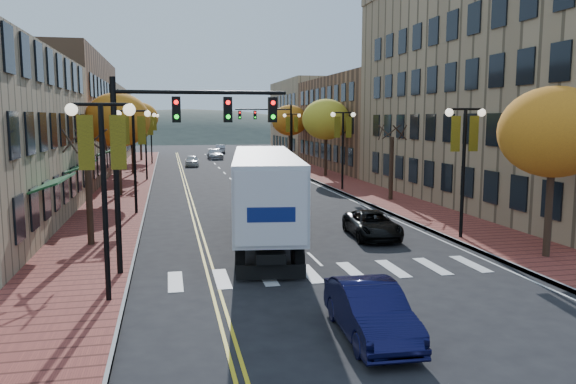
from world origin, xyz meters
TOP-DOWN VIEW (x-y plane):
  - ground at (0.00, 0.00)m, footprint 200.00×200.00m
  - sidewalk_left at (-9.00, 32.50)m, footprint 4.00×85.00m
  - sidewalk_right at (9.00, 32.50)m, footprint 4.00×85.00m
  - building_left_mid at (-17.00, 36.00)m, footprint 12.00×24.00m
  - building_left_far at (-17.00, 61.00)m, footprint 12.00×26.00m
  - building_right_near at (18.50, 16.00)m, footprint 15.00×28.00m
  - building_right_mid at (18.50, 42.00)m, footprint 15.00×24.00m
  - building_right_far at (18.50, 64.00)m, footprint 15.00×20.00m
  - tree_left_a at (-9.00, 8.00)m, footprint 0.28×0.28m
  - tree_left_b at (-9.00, 24.00)m, footprint 4.48×4.48m
  - tree_left_c at (-9.00, 40.00)m, footprint 4.16×4.16m
  - tree_left_d at (-9.00, 58.00)m, footprint 4.61×4.61m
  - tree_right_a at (9.00, 2.00)m, footprint 4.16×4.16m
  - tree_right_b at (9.00, 18.00)m, footprint 0.28×0.28m
  - tree_right_c at (9.00, 34.00)m, footprint 4.48×4.48m
  - tree_right_d at (9.00, 50.00)m, footprint 4.35×4.35m
  - lamp_left_a at (-7.50, 0.00)m, footprint 1.96×0.36m
  - lamp_left_b at (-7.50, 16.00)m, footprint 1.96×0.36m
  - lamp_left_c at (-7.50, 34.00)m, footprint 1.96×0.36m
  - lamp_left_d at (-7.50, 52.00)m, footprint 1.96×0.36m
  - lamp_right_a at (7.50, 6.00)m, footprint 1.96×0.36m
  - lamp_right_b at (7.50, 24.00)m, footprint 1.96×0.36m
  - lamp_right_c at (7.50, 42.00)m, footprint 1.96×0.36m
  - traffic_mast_near at (-5.48, 3.00)m, footprint 6.10×0.35m
  - traffic_mast_far at (5.48, 42.00)m, footprint 6.10×0.34m
  - semi_truck at (-1.25, 8.74)m, footprint 4.74×16.35m
  - navy_sedan at (-0.66, -4.06)m, footprint 1.68×4.33m
  - black_suv at (3.71, 7.43)m, footprint 2.43×4.61m
  - car_far_white at (-2.89, 48.93)m, footprint 1.74×3.90m
  - car_far_silver at (0.71, 59.84)m, footprint 1.97×4.76m
  - car_far_oncoming at (2.59, 72.15)m, footprint 1.80×4.28m

SIDE VIEW (x-z plane):
  - ground at x=0.00m, z-range 0.00..0.00m
  - sidewalk_left at x=-9.00m, z-range 0.00..0.15m
  - sidewalk_right at x=9.00m, z-range 0.00..0.15m
  - black_suv at x=3.71m, z-range 0.00..1.24m
  - car_far_white at x=-2.89m, z-range 0.00..1.30m
  - car_far_oncoming at x=2.59m, z-range 0.00..1.38m
  - car_far_silver at x=0.71m, z-range 0.00..1.38m
  - navy_sedan at x=-0.66m, z-range 0.00..1.41m
  - tree_left_a at x=-9.00m, z-range 0.15..4.35m
  - tree_right_b at x=9.00m, z-range 0.15..4.35m
  - semi_truck at x=-1.25m, z-range 0.34..4.38m
  - lamp_left_a at x=-7.50m, z-range 1.27..7.32m
  - lamp_left_b at x=-7.50m, z-range 1.27..7.32m
  - lamp_left_c at x=-7.50m, z-range 1.27..7.32m
  - lamp_left_d at x=-7.50m, z-range 1.27..7.32m
  - lamp_right_a at x=7.50m, z-range 1.27..7.32m
  - lamp_right_b at x=7.50m, z-range 1.27..7.32m
  - lamp_right_c at x=7.50m, z-range 1.27..7.32m
  - building_left_far at x=-17.00m, z-range 0.00..9.50m
  - traffic_mast_near at x=-5.48m, z-range 1.42..8.42m
  - traffic_mast_far at x=5.48m, z-range 1.42..8.42m
  - building_right_mid at x=18.50m, z-range 0.00..10.00m
  - tree_left_c at x=-9.00m, z-range 1.71..8.40m
  - tree_right_a at x=9.00m, z-range 1.71..8.40m
  - tree_right_d at x=9.00m, z-range 1.79..8.79m
  - tree_left_b at x=-9.00m, z-range 1.84..9.05m
  - tree_right_c at x=9.00m, z-range 1.84..9.05m
  - building_left_mid at x=-17.00m, z-range 0.00..11.00m
  - building_right_far at x=18.50m, z-range 0.00..11.00m
  - tree_left_d at x=-9.00m, z-range 1.89..9.31m
  - building_right_near at x=18.50m, z-range 0.00..15.00m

